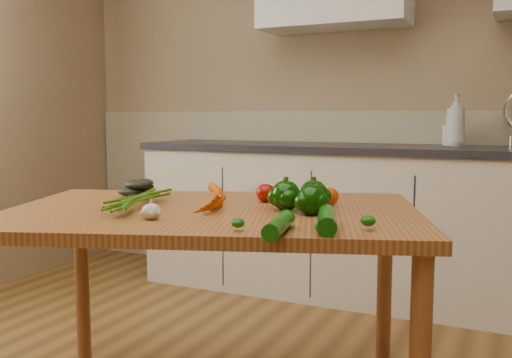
{
  "coord_description": "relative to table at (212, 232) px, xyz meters",
  "views": [
    {
      "loc": [
        0.97,
        -1.07,
        1.07
      ],
      "look_at": [
        0.06,
        0.87,
        0.83
      ],
      "focal_mm": 40.0,
      "sensor_mm": 36.0,
      "label": 1
    }
  ],
  "objects": [
    {
      "name": "garlic_bulb",
      "position": [
        -0.07,
        -0.26,
        0.11
      ],
      "size": [
        0.06,
        0.06,
        0.05
      ],
      "primitive_type": "ellipsoid",
      "color": "beige",
      "rests_on": "table"
    },
    {
      "name": "pepper_b",
      "position": [
        0.32,
        0.13,
        0.13
      ],
      "size": [
        0.1,
        0.1,
        0.1
      ],
      "primitive_type": "sphere",
      "color": "black",
      "rests_on": "table"
    },
    {
      "name": "tomato_a",
      "position": [
        0.11,
        0.22,
        0.12
      ],
      "size": [
        0.07,
        0.07,
        0.07
      ],
      "primitive_type": "ellipsoid",
      "color": "#860B02",
      "rests_on": "table"
    },
    {
      "name": "counter_run",
      "position": [
        0.2,
        1.57,
        -0.21
      ],
      "size": [
        2.84,
        0.64,
        1.14
      ],
      "color": "beige",
      "rests_on": "ground"
    },
    {
      "name": "pepper_c",
      "position": [
        0.35,
        0.03,
        0.13
      ],
      "size": [
        0.1,
        0.1,
        0.1
      ],
      "primitive_type": "sphere",
      "color": "black",
      "rests_on": "table"
    },
    {
      "name": "leafy_greens",
      "position": [
        -0.42,
        0.09,
        0.13
      ],
      "size": [
        0.2,
        0.18,
        0.1
      ],
      "primitive_type": null,
      "color": "black",
      "rests_on": "table"
    },
    {
      "name": "zucchini_b",
      "position": [
        0.37,
        -0.29,
        0.11
      ],
      "size": [
        0.09,
        0.24,
        0.05
      ],
      "primitive_type": "cylinder",
      "rotation": [
        1.57,
        0.0,
        0.2
      ],
      "color": "#0B4607",
      "rests_on": "table"
    },
    {
      "name": "soap_bottle_a",
      "position": [
        0.61,
        1.68,
        0.38
      ],
      "size": [
        0.13,
        0.13,
        0.29
      ],
      "primitive_type": "imported",
      "rotation": [
        0.0,
        0.0,
        2.98
      ],
      "color": "silver",
      "rests_on": "counter_run"
    },
    {
      "name": "zucchini_a",
      "position": [
        0.47,
        -0.18,
        0.11
      ],
      "size": [
        0.12,
        0.23,
        0.05
      ],
      "primitive_type": "cylinder",
      "rotation": [
        1.57,
        0.0,
        0.32
      ],
      "color": "#0B4607",
      "rests_on": "table"
    },
    {
      "name": "room",
      "position": [
        -0.01,
        -0.44,
        0.58
      ],
      "size": [
        4.04,
        5.04,
        2.64
      ],
      "color": "brown",
      "rests_on": "ground"
    },
    {
      "name": "pepper_a",
      "position": [
        0.24,
        0.08,
        0.13
      ],
      "size": [
        0.1,
        0.1,
        0.1
      ],
      "primitive_type": "sphere",
      "color": "black",
      "rests_on": "table"
    },
    {
      "name": "carrot_bunch",
      "position": [
        -0.07,
        -0.04,
        0.12
      ],
      "size": [
        0.31,
        0.28,
        0.07
      ],
      "primitive_type": null,
      "rotation": [
        0.0,
        0.0,
        0.34
      ],
      "color": "#C94804",
      "rests_on": "table"
    },
    {
      "name": "table",
      "position": [
        0.0,
        0.0,
        0.0
      ],
      "size": [
        1.62,
        1.32,
        0.75
      ],
      "rotation": [
        0.0,
        0.0,
        0.34
      ],
      "color": "#9E5E2D",
      "rests_on": "ground"
    },
    {
      "name": "tomato_b",
      "position": [
        0.25,
        0.32,
        0.11
      ],
      "size": [
        0.06,
        0.06,
        0.06
      ],
      "primitive_type": "ellipsoid",
      "color": "#C04004",
      "rests_on": "table"
    },
    {
      "name": "soap_bottle_b",
      "position": [
        0.59,
        1.72,
        0.32
      ],
      "size": [
        0.11,
        0.11,
        0.17
      ],
      "primitive_type": "imported",
      "rotation": [
        0.0,
        0.0,
        0.95
      ],
      "color": "silver",
      "rests_on": "counter_run"
    },
    {
      "name": "tomato_c",
      "position": [
        0.34,
        0.24,
        0.12
      ],
      "size": [
        0.07,
        0.07,
        0.07
      ],
      "primitive_type": "ellipsoid",
      "color": "#C04004",
      "rests_on": "table"
    }
  ]
}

